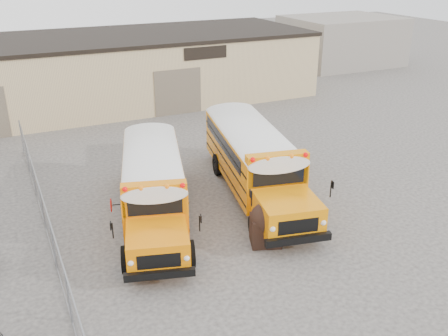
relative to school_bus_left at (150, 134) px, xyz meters
name	(u,v)px	position (x,y,z in m)	size (l,w,h in m)	color
ground	(218,231)	(0.24, -7.66, -1.57)	(120.00, 120.00, 0.00)	#3F3C3A
warehouse	(99,70)	(0.24, 12.34, 0.80)	(30.20, 10.20, 4.67)	#D2B981
chainlink_fence	(43,208)	(-5.76, -4.66, -0.67)	(0.07, 18.07, 1.81)	gray
distant_building_right	(341,41)	(24.24, 16.34, 0.63)	(10.00, 8.00, 4.40)	gray
school_bus_left	(150,134)	(0.00, 0.00, 0.00)	(4.72, 9.55, 2.72)	orange
school_bus_right	(222,115)	(4.43, 0.92, 0.13)	(4.42, 10.36, 2.95)	orange
tarp_bundle	(266,223)	(1.45, -9.23, -0.74)	(1.35, 1.29, 1.62)	black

